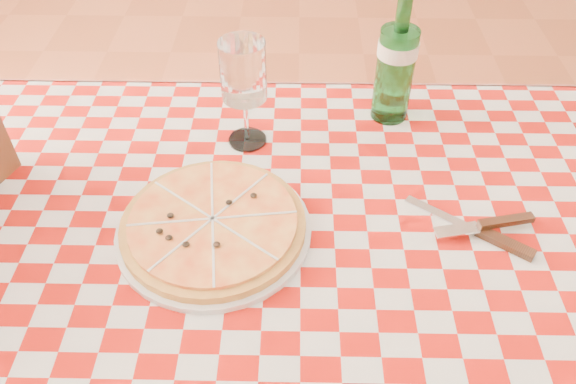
# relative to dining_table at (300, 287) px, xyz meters

# --- Properties ---
(dining_table) EXTENTS (1.20, 0.80, 0.75)m
(dining_table) POSITION_rel_dining_table_xyz_m (0.00, 0.00, 0.00)
(dining_table) COLOR brown
(dining_table) RESTS_ON ground
(tablecloth) EXTENTS (1.30, 0.90, 0.01)m
(tablecloth) POSITION_rel_dining_table_xyz_m (0.00, 0.00, 0.09)
(tablecloth) COLOR #9E1009
(tablecloth) RESTS_ON dining_table
(pizza_plate) EXTENTS (0.34, 0.34, 0.04)m
(pizza_plate) POSITION_rel_dining_table_xyz_m (-0.13, 0.03, 0.12)
(pizza_plate) COLOR #C08840
(pizza_plate) RESTS_ON tablecloth
(water_bottle) EXTENTS (0.09, 0.09, 0.26)m
(water_bottle) POSITION_rel_dining_table_xyz_m (0.17, 0.34, 0.23)
(water_bottle) COLOR #196724
(water_bottle) RESTS_ON tablecloth
(wine_glass) EXTENTS (0.09, 0.09, 0.20)m
(wine_glass) POSITION_rel_dining_table_xyz_m (-0.10, 0.26, 0.20)
(wine_glass) COLOR silver
(wine_glass) RESTS_ON tablecloth
(cutlery) EXTENTS (0.25, 0.22, 0.02)m
(cutlery) POSITION_rel_dining_table_xyz_m (0.27, 0.04, 0.11)
(cutlery) COLOR silver
(cutlery) RESTS_ON tablecloth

